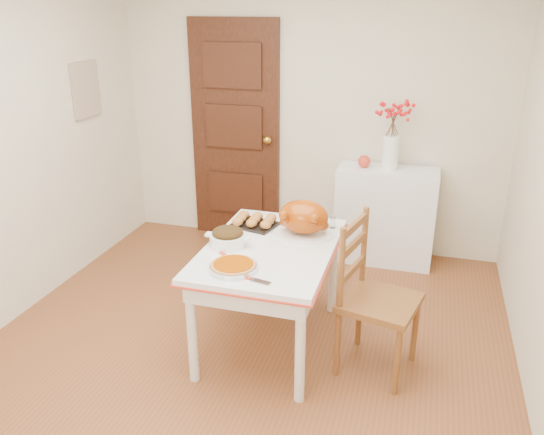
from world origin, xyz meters
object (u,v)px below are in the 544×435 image
(kitchen_table, at_px, (270,295))
(chair_oak, at_px, (380,299))
(pumpkin_pie, at_px, (233,266))
(sideboard, at_px, (385,216))
(turkey_platter, at_px, (304,219))

(kitchen_table, distance_m, chair_oak, 0.74)
(kitchen_table, relative_size, pumpkin_pie, 4.33)
(sideboard, relative_size, kitchen_table, 0.71)
(kitchen_table, height_order, chair_oak, chair_oak)
(kitchen_table, bearing_deg, pumpkin_pie, -106.14)
(chair_oak, bearing_deg, pumpkin_pie, 122.61)
(sideboard, height_order, turkey_platter, turkey_platter)
(chair_oak, relative_size, pumpkin_pie, 3.58)
(sideboard, relative_size, turkey_platter, 2.20)
(chair_oak, bearing_deg, sideboard, 17.11)
(kitchen_table, xyz_separation_m, pumpkin_pie, (-0.11, -0.38, 0.39))
(kitchen_table, distance_m, pumpkin_pie, 0.55)
(turkey_platter, bearing_deg, pumpkin_pie, -130.53)
(chair_oak, height_order, turkey_platter, chair_oak)
(chair_oak, height_order, pumpkin_pie, chair_oak)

